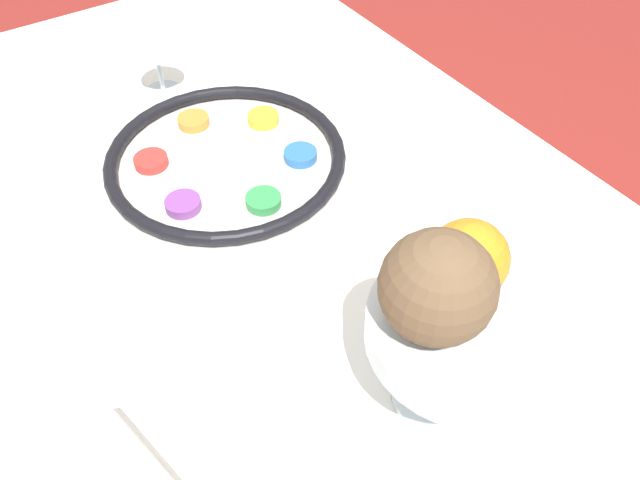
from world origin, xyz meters
The scene contains 9 objects.
dining_table centered at (0.00, 0.00, 0.37)m, with size 1.59×0.90×0.75m.
seder_plate centered at (-0.20, 0.01, 0.76)m, with size 0.35×0.35×0.03m.
wine_glass centered at (-0.44, 0.01, 0.85)m, with size 0.08×0.08×0.14m.
fruit_stand centered at (0.26, 0.03, 0.85)m, with size 0.19×0.19×0.13m.
orange_fruit centered at (0.23, 0.05, 0.92)m, with size 0.08×0.08×0.08m.
coconut centered at (0.25, 0.00, 0.93)m, with size 0.10×0.10×0.10m.
cup_near centered at (0.17, 0.17, 0.78)m, with size 0.07×0.07×0.07m.
fork_left centered at (-0.16, 0.30, 0.75)m, with size 0.05×0.17×0.01m.
fork_right centered at (-0.13, 0.30, 0.75)m, with size 0.05×0.17×0.01m.
Camera 1 is at (0.47, -0.27, 1.35)m, focal length 35.00 mm.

